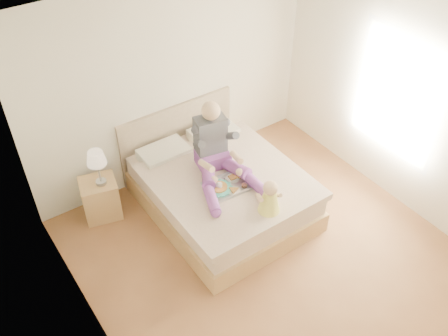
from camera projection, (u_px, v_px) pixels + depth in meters
room at (286, 155)px, 4.89m from camera, size 4.02×4.22×2.71m
bed at (219, 187)px, 6.30m from camera, size 1.70×2.18×1.00m
nightstand at (101, 198)px, 6.21m from camera, size 0.52×0.49×0.54m
lamp at (96, 160)px, 5.79m from camera, size 0.23×0.23×0.48m
adult at (217, 153)px, 5.92m from camera, size 0.78×1.16×0.91m
tray at (226, 184)px, 5.85m from camera, size 0.53×0.43×0.14m
baby at (269, 198)px, 5.47m from camera, size 0.28×0.37×0.41m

